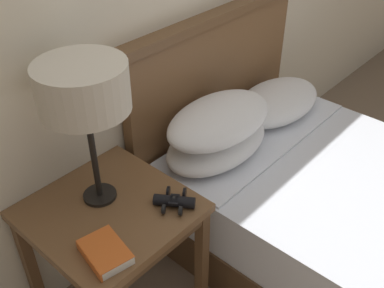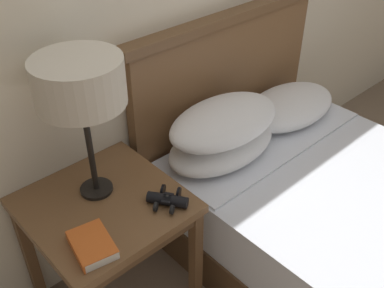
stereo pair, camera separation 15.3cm
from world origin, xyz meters
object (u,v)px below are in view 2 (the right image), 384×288
at_px(nightstand, 106,218).
at_px(table_lamp, 79,84).
at_px(bed, 350,227).
at_px(binoculars_pair, 168,199).
at_px(book_on_nightstand, 92,245).

height_order(nightstand, table_lamp, table_lamp).
distance_m(bed, binoculars_pair, 0.93).
bearing_deg(binoculars_pair, bed, -28.86).
bearing_deg(table_lamp, bed, -36.24).
bearing_deg(table_lamp, book_on_nightstand, -125.49).
bearing_deg(nightstand, table_lamp, 75.37).
height_order(book_on_nightstand, binoculars_pair, binoculars_pair).
relative_size(nightstand, binoculars_pair, 4.08).
height_order(bed, table_lamp, table_lamp).
distance_m(bed, book_on_nightstand, 1.22).
xyz_separation_m(book_on_nightstand, binoculars_pair, (0.34, -0.00, 0.00)).
xyz_separation_m(nightstand, bed, (0.93, -0.59, -0.25)).
relative_size(nightstand, bed, 0.33).
relative_size(bed, binoculars_pair, 12.39).
height_order(bed, book_on_nightstand, bed).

